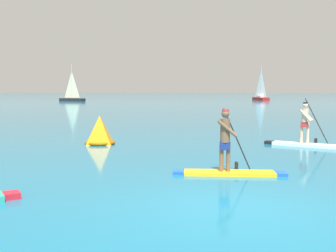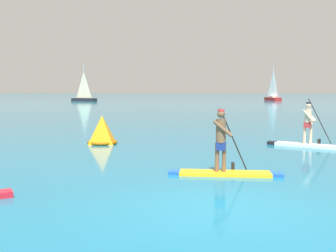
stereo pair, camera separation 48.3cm
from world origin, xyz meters
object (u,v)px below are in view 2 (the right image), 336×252
Objects in this scene: paddleboarder_far_right at (312,139)px; paddleboarder_mid_center at (224,159)px; sailboat_right_horizon at (273,96)px; race_marker_buoy at (102,131)px; sailboat_left_horizon at (84,96)px.

paddleboarder_mid_center is at bearing -94.28° from paddleboarder_far_right.
sailboat_right_horizon reaches higher than paddleboarder_far_right.
paddleboarder_far_right is 8.46m from race_marker_buoy.
sailboat_left_horizon is (-21.42, 65.94, 0.46)m from paddleboarder_mid_center.
sailboat_left_horizon reaches higher than paddleboarder_mid_center.
paddleboarder_far_right is 67.82m from sailboat_right_horizon.
paddleboarder_mid_center reaches higher than race_marker_buoy.
paddleboarder_far_right is 0.47× the size of sailboat_left_horizon.
paddleboarder_mid_center is 73.86m from sailboat_right_horizon.
paddleboarder_far_right is at bearing 158.02° from sailboat_right_horizon.
race_marker_buoy is 62.27m from sailboat_left_horizon.
sailboat_right_horizon is at bearing 111.35° from paddleboarder_far_right.
race_marker_buoy is (-8.44, 0.56, 0.18)m from paddleboarder_far_right.
paddleboarder_far_right is at bearing -3.77° from race_marker_buoy.
race_marker_buoy is 0.21× the size of sailboat_left_horizon.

